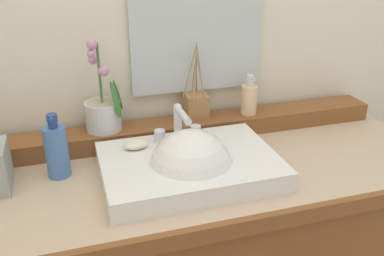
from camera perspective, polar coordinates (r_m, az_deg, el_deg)
The scene contains 7 objects.
back_ledge at distance 1.40m, azimuth -2.22°, elevation -0.24°, with size 1.40×0.11×0.06m, color brown.
sink_basin at distance 1.18m, azimuth -0.22°, elevation -5.43°, with size 0.48×0.34×0.27m.
soap_bar at distance 1.23m, azimuth -7.52°, elevation -2.24°, with size 0.07×0.04×0.02m, color beige.
potted_plant at distance 1.34m, azimuth -11.70°, elevation 2.40°, with size 0.12×0.11×0.29m.
soap_dispenser at distance 1.45m, azimuth 7.59°, elevation 3.92°, with size 0.05×0.06×0.14m.
reed_diffuser at distance 1.41m, azimuth 0.54°, elevation 3.07°, with size 0.08×0.09×0.25m.
lotion_bottle at distance 1.22m, azimuth -17.56°, elevation -2.84°, with size 0.06×0.07×0.18m.
Camera 1 is at (-0.32, -1.03, 1.47)m, focal length 40.14 mm.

